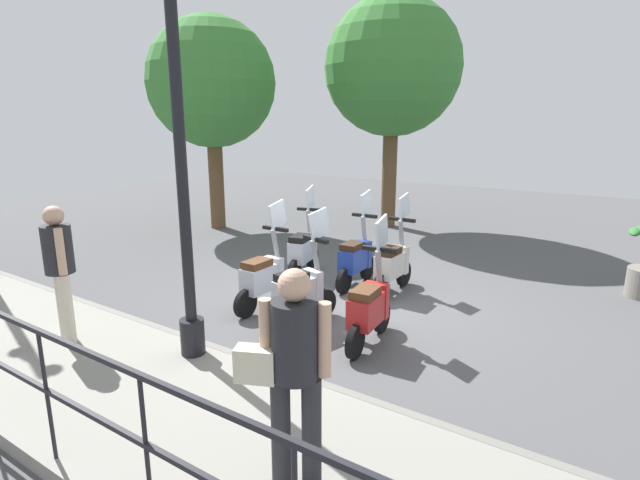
{
  "coord_description": "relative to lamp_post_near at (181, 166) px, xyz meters",
  "views": [
    {
      "loc": [
        -5.83,
        -3.52,
        2.69
      ],
      "look_at": [
        0.2,
        0.5,
        0.9
      ],
      "focal_mm": 28.0,
      "sensor_mm": 36.0,
      "label": 1
    }
  ],
  "objects": [
    {
      "name": "promenade_walkway",
      "position": [
        -0.75,
        -0.45,
        -2.14
      ],
      "size": [
        2.2,
        20.0,
        0.15
      ],
      "color": "gray",
      "rests_on": "ground_plane"
    },
    {
      "name": "scooter_far_2",
      "position": [
        3.3,
        0.86,
        -1.73
      ],
      "size": [
        1.22,
        0.51,
        1.54
      ],
      "rotation": [
        0.0,
        0.0,
        0.23
      ],
      "color": "black",
      "rests_on": "ground_plane"
    },
    {
      "name": "tree_distant",
      "position": [
        7.86,
        1.48,
        1.61
      ],
      "size": [
        3.25,
        3.25,
        5.47
      ],
      "color": "brown",
      "rests_on": "ground_plane"
    },
    {
      "name": "pedestrian_with_bag",
      "position": [
        -0.99,
        -2.11,
        -1.13
      ],
      "size": [
        0.48,
        0.6,
        1.59
      ],
      "rotation": [
        0.0,
        0.0,
        0.42
      ],
      "color": "#28282D",
      "rests_on": "promenade_walkway"
    },
    {
      "name": "lamp_post_near",
      "position": [
        0.0,
        0.0,
        0.0
      ],
      "size": [
        0.26,
        0.9,
        4.62
      ],
      "color": "black",
      "rests_on": "promenade_walkway"
    },
    {
      "name": "scooter_near_2",
      "position": [
        1.75,
        0.44,
        -1.73
      ],
      "size": [
        1.23,
        0.44,
        1.54
      ],
      "rotation": [
        0.0,
        0.0,
        -0.01
      ],
      "color": "black",
      "rests_on": "ground_plane"
    },
    {
      "name": "fence_railing",
      "position": [
        -1.8,
        -0.45,
        -1.32
      ],
      "size": [
        0.04,
        16.03,
        1.07
      ],
      "color": "black",
      "rests_on": "promenade_walkway"
    },
    {
      "name": "scooter_near_0",
      "position": [
        1.55,
        -1.36,
        -1.73
      ],
      "size": [
        1.23,
        0.44,
        1.54
      ],
      "rotation": [
        0.0,
        0.0,
        0.1
      ],
      "color": "black",
      "rests_on": "ground_plane"
    },
    {
      "name": "pedestrian_distant",
      "position": [
        -0.56,
        1.49,
        -1.13
      ],
      "size": [
        0.41,
        0.46,
        1.59
      ],
      "rotation": [
        0.0,
        0.0,
        2.79
      ],
      "color": "beige",
      "rests_on": "promenade_walkway"
    },
    {
      "name": "tree_large",
      "position": [
        5.33,
        4.93,
        1.24
      ],
      "size": [
        3.02,
        3.02,
        4.99
      ],
      "color": "brown",
      "rests_on": "ground_plane"
    },
    {
      "name": "scooter_far_0",
      "position": [
        3.37,
        -0.79,
        -1.73
      ],
      "size": [
        1.23,
        0.44,
        1.54
      ],
      "rotation": [
        0.0,
        0.0,
        -0.01
      ],
      "color": "black",
      "rests_on": "ground_plane"
    },
    {
      "name": "ground_plane",
      "position": [
        2.4,
        -0.45,
        -2.21
      ],
      "size": [
        28.0,
        28.0,
        0.0
      ],
      "primitive_type": "plane",
      "color": "#4C4C4F"
    },
    {
      "name": "scooter_near_1",
      "position": [
        1.55,
        -0.34,
        -1.73
      ],
      "size": [
        1.22,
        0.51,
        1.54
      ],
      "rotation": [
        0.0,
        0.0,
        -0.23
      ],
      "color": "black",
      "rests_on": "ground_plane"
    },
    {
      "name": "scooter_far_1",
      "position": [
        3.34,
        -0.16,
        -1.73
      ],
      "size": [
        1.23,
        0.44,
        1.54
      ],
      "rotation": [
        0.0,
        0.0,
        0.04
      ],
      "color": "black",
      "rests_on": "ground_plane"
    }
  ]
}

